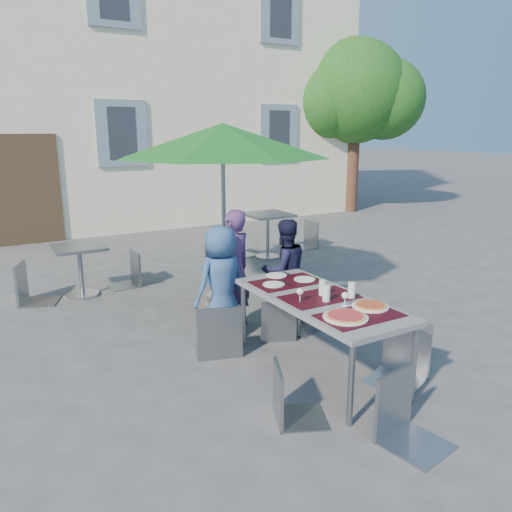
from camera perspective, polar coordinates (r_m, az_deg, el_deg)
ground at (r=5.16m, az=9.86°, el=-12.01°), size 90.00×90.00×0.00m
building at (r=15.53m, az=-20.05°, el=22.95°), size 13.60×8.20×11.10m
tree at (r=14.66m, az=11.35°, el=17.76°), size 3.60×3.00×4.70m
dining_table at (r=4.71m, az=7.27°, el=-5.34°), size 0.80×1.85×0.76m
pizza_near_left at (r=4.21m, az=10.19°, el=-6.81°), size 0.38×0.38×0.03m
pizza_near_right at (r=4.50m, az=12.93°, el=-5.56°), size 0.32×0.32×0.03m
glassware at (r=4.62m, az=8.60°, el=-4.02°), size 0.54×0.40×0.15m
place_settings at (r=5.17m, az=3.36°, el=-2.70°), size 0.63×0.49×0.01m
child_0 at (r=5.45m, az=-3.97°, el=-3.13°), size 0.70×0.53×1.29m
child_1 at (r=5.77m, az=-2.61°, el=-1.53°), size 0.58×0.47×1.40m
child_2 at (r=6.02m, az=3.26°, el=-1.64°), size 0.62×0.38×1.25m
chair_0 at (r=5.06m, az=-4.42°, el=-4.81°), size 0.58×0.58×1.05m
chair_1 at (r=5.48m, az=2.54°, el=-4.47°), size 0.52×0.52×0.88m
chair_2 at (r=5.69m, az=5.92°, el=-3.38°), size 0.54×0.55×0.94m
chair_3 at (r=3.98m, az=3.97°, el=-11.84°), size 0.52×0.52×0.89m
chair_4 at (r=4.78m, az=16.61°, el=-6.55°), size 0.60×0.60×1.04m
chair_5 at (r=3.87m, az=17.09°, el=-12.19°), size 0.51×0.51×0.99m
patio_umbrella at (r=6.48m, az=-3.84°, el=12.89°), size 2.75×2.75×2.35m
cafe_table_0 at (r=7.32m, az=-19.46°, el=-0.73°), size 0.67×0.67×0.72m
bg_chair_l_0 at (r=7.25m, az=-24.70°, el=-0.30°), size 0.60×0.60×1.04m
bg_chair_r_0 at (r=7.61m, az=-14.45°, el=0.80°), size 0.44×0.43×0.96m
cafe_table_1 at (r=8.97m, az=1.35°, el=3.44°), size 0.77×0.77×0.82m
bg_chair_l_1 at (r=9.15m, az=-1.84°, el=3.10°), size 0.47×0.47×0.88m
bg_chair_r_1 at (r=9.87m, az=5.89°, el=4.29°), size 0.45×0.44×0.99m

